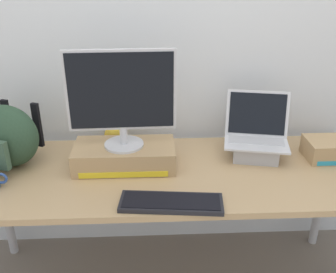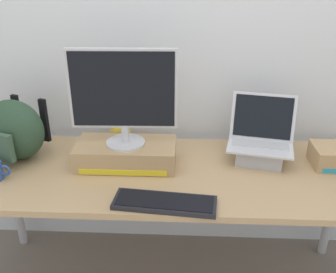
# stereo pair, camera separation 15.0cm
# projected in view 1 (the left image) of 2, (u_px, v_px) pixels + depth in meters

# --- Properties ---
(back_wall) EXTENTS (7.00, 0.10, 2.60)m
(back_wall) POSITION_uv_depth(u_px,v_px,m) (164.00, 33.00, 2.00)
(back_wall) COLOR silver
(back_wall) RESTS_ON ground
(desk) EXTENTS (2.01, 0.72, 0.73)m
(desk) POSITION_uv_depth(u_px,v_px,m) (168.00, 182.00, 1.86)
(desk) COLOR tan
(desk) RESTS_ON ground
(toner_box_yellow) EXTENTS (0.49, 0.25, 0.11)m
(toner_box_yellow) POSITION_uv_depth(u_px,v_px,m) (125.00, 156.00, 1.85)
(toner_box_yellow) COLOR tan
(toner_box_yellow) RESTS_ON desk
(desktop_monitor) EXTENTS (0.50, 0.19, 0.46)m
(desktop_monitor) POSITION_uv_depth(u_px,v_px,m) (121.00, 97.00, 1.72)
(desktop_monitor) COLOR silver
(desktop_monitor) RESTS_ON toner_box_yellow
(open_laptop) EXTENTS (0.36, 0.30, 0.32)m
(open_laptop) POSITION_uv_depth(u_px,v_px,m) (255.00, 143.00, 1.94)
(open_laptop) COLOR #ADADB2
(open_laptop) RESTS_ON desk
(external_keyboard) EXTENTS (0.44, 0.18, 0.02)m
(external_keyboard) POSITION_uv_depth(u_px,v_px,m) (171.00, 203.00, 1.57)
(external_keyboard) COLOR black
(external_keyboard) RESTS_ON desk
(messenger_backpack) EXTENTS (0.38, 0.33, 0.31)m
(messenger_backpack) POSITION_uv_depth(u_px,v_px,m) (7.00, 136.00, 1.82)
(messenger_backpack) COLOR #28422D
(messenger_backpack) RESTS_ON desk
(plush_toy) EXTENTS (0.11, 0.11, 0.11)m
(plush_toy) POSITION_uv_depth(u_px,v_px,m) (115.00, 135.00, 2.06)
(plush_toy) COLOR gold
(plush_toy) RESTS_ON desk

